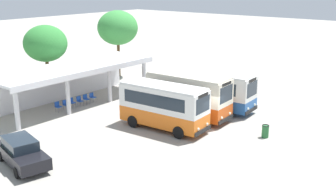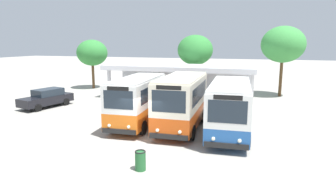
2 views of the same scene
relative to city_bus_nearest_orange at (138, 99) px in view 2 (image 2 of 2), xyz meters
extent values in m
plane|color=#A39E93|center=(1.63, -3.24, -1.82)|extent=(180.00, 180.00, 0.00)
cylinder|color=black|center=(1.19, -1.94, -1.37)|extent=(0.28, 0.91, 0.90)
cylinder|color=black|center=(-0.92, -2.08, -1.37)|extent=(0.28, 0.91, 0.90)
cylinder|color=black|center=(0.92, 2.10, -1.37)|extent=(0.28, 0.91, 0.90)
cylinder|color=black|center=(-1.19, 1.96, -1.37)|extent=(0.28, 0.91, 0.90)
cube|color=orange|center=(0.00, 0.01, -0.87)|extent=(2.64, 6.66, 1.12)
cube|color=silver|center=(0.00, 0.01, 0.52)|extent=(2.64, 6.66, 1.67)
cube|color=silver|center=(0.00, 0.01, 1.42)|extent=(2.56, 6.46, 0.12)
cube|color=black|center=(0.22, -3.28, -1.29)|extent=(2.10, 0.24, 0.28)
cube|color=#1E2833|center=(0.22, -3.23, 0.57)|extent=(1.81, 0.17, 1.08)
cube|color=black|center=(0.22, -3.23, 1.24)|extent=(1.33, 0.14, 0.24)
cube|color=#1E2833|center=(1.09, 0.19, 0.57)|extent=(0.39, 5.22, 0.92)
cube|color=#1E2833|center=(-1.10, 0.04, 0.57)|extent=(0.39, 5.22, 0.92)
sphere|color=#EAEACC|center=(0.83, -3.22, -0.98)|extent=(0.20, 0.20, 0.20)
sphere|color=#EAEACC|center=(-0.39, -3.31, -0.98)|extent=(0.20, 0.20, 0.20)
cylinder|color=black|center=(4.31, -1.95, -1.37)|extent=(0.26, 0.91, 0.90)
cylinder|color=black|center=(2.09, -2.06, -1.37)|extent=(0.26, 0.91, 0.90)
cylinder|color=black|center=(4.12, 2.15, -1.37)|extent=(0.26, 0.91, 0.90)
cylinder|color=black|center=(1.89, 2.04, -1.37)|extent=(0.26, 0.91, 0.90)
cube|color=#D14C14|center=(3.10, 0.04, -0.87)|extent=(2.63, 6.72, 1.12)
cube|color=beige|center=(3.10, 0.04, 0.62)|extent=(2.63, 6.72, 1.87)
cube|color=beige|center=(3.10, 0.04, 1.62)|extent=(2.55, 6.52, 0.12)
cube|color=black|center=(3.26, -3.29, -1.29)|extent=(2.21, 0.20, 0.28)
cube|color=#1E2833|center=(3.26, -3.25, 0.67)|extent=(1.91, 0.14, 1.21)
cube|color=black|center=(3.26, -3.25, 1.44)|extent=(1.40, 0.12, 0.24)
cube|color=#1E2833|center=(4.25, 0.20, 0.67)|extent=(0.29, 5.29, 1.03)
cube|color=#1E2833|center=(1.95, 0.09, 0.67)|extent=(0.29, 5.29, 1.03)
sphere|color=#EAEACC|center=(3.90, -3.25, -0.98)|extent=(0.20, 0.20, 0.20)
sphere|color=#EAEACC|center=(2.62, -3.31, -0.98)|extent=(0.20, 0.20, 0.20)
cylinder|color=black|center=(7.47, -2.24, -1.37)|extent=(0.28, 0.91, 0.90)
cylinder|color=black|center=(5.23, -2.39, -1.37)|extent=(0.28, 0.91, 0.90)
cylinder|color=black|center=(7.18, 2.33, -1.37)|extent=(0.28, 0.91, 0.90)
cylinder|color=black|center=(4.93, 2.18, -1.37)|extent=(0.28, 0.91, 0.90)
cube|color=#23569E|center=(6.20, -0.03, -0.96)|extent=(2.82, 7.52, 0.94)
cube|color=silver|center=(6.20, -0.03, 0.39)|extent=(2.82, 7.52, 1.78)
cube|color=silver|center=(6.20, -0.03, 1.34)|extent=(2.74, 7.30, 0.12)
cube|color=black|center=(6.45, -3.75, -1.29)|extent=(2.23, 0.24, 0.28)
cube|color=#1E2833|center=(6.44, -3.70, 0.44)|extent=(1.92, 0.17, 1.16)
cube|color=black|center=(6.44, -3.70, 1.16)|extent=(1.41, 0.14, 0.24)
cube|color=#1E2833|center=(7.36, 0.15, 0.44)|extent=(0.42, 5.90, 0.98)
cube|color=#1E2833|center=(5.04, -0.01, 0.44)|extent=(0.42, 5.90, 0.98)
sphere|color=#EAEACC|center=(7.09, -3.69, -0.98)|extent=(0.20, 0.20, 0.20)
sphere|color=#EAEACC|center=(5.80, -3.78, -0.98)|extent=(0.20, 0.20, 0.20)
cylinder|color=black|center=(-9.47, 1.01, -1.50)|extent=(0.32, 0.66, 0.64)
cylinder|color=black|center=(-11.09, 1.39, -1.50)|extent=(0.32, 0.66, 0.64)
cylinder|color=black|center=(-8.82, 3.79, -1.50)|extent=(0.32, 0.66, 0.64)
cylinder|color=black|center=(-10.43, 4.17, -1.50)|extent=(0.32, 0.66, 0.64)
cube|color=black|center=(-9.95, 2.59, -1.15)|extent=(2.77, 4.88, 0.70)
cube|color=#1E2833|center=(-9.90, 2.81, -0.50)|extent=(2.01, 2.67, 0.60)
cylinder|color=silver|center=(-6.77, 8.13, -0.22)|extent=(0.36, 0.36, 3.20)
cylinder|color=silver|center=(-2.19, 8.13, -0.22)|extent=(0.36, 0.36, 3.20)
cylinder|color=silver|center=(2.39, 8.13, -0.22)|extent=(0.36, 0.36, 3.20)
cylinder|color=silver|center=(6.98, 8.13, -0.22)|extent=(0.36, 0.36, 3.20)
cube|color=white|center=(0.10, 12.01, -0.22)|extent=(14.55, 0.20, 3.20)
cube|color=white|center=(0.10, 9.97, 1.48)|extent=(15.05, 4.78, 0.20)
cube|color=white|center=(0.10, 7.63, 1.24)|extent=(15.05, 0.10, 0.28)
cylinder|color=slate|center=(-2.21, 9.04, -1.60)|extent=(0.03, 0.03, 0.44)
cylinder|color=slate|center=(-2.56, 9.04, -1.60)|extent=(0.03, 0.03, 0.44)
cylinder|color=slate|center=(-2.21, 9.39, -1.60)|extent=(0.03, 0.03, 0.44)
cylinder|color=slate|center=(-2.56, 9.39, -1.60)|extent=(0.03, 0.03, 0.44)
cube|color=#1E4CB2|center=(-2.39, 9.21, -1.36)|extent=(0.44, 0.44, 0.04)
cube|color=#1E4CB2|center=(-2.39, 9.41, -1.16)|extent=(0.44, 0.04, 0.40)
cylinder|color=slate|center=(-1.48, 8.96, -1.60)|extent=(0.03, 0.03, 0.44)
cylinder|color=slate|center=(-1.83, 8.96, -1.60)|extent=(0.03, 0.03, 0.44)
cylinder|color=slate|center=(-1.48, 9.31, -1.60)|extent=(0.03, 0.03, 0.44)
cylinder|color=slate|center=(-1.83, 9.31, -1.60)|extent=(0.03, 0.03, 0.44)
cube|color=#1E4CB2|center=(-1.66, 9.13, -1.36)|extent=(0.44, 0.44, 0.04)
cube|color=#1E4CB2|center=(-1.66, 9.33, -1.16)|extent=(0.44, 0.04, 0.40)
cylinder|color=slate|center=(-0.75, 9.06, -1.60)|extent=(0.03, 0.03, 0.44)
cylinder|color=slate|center=(-1.10, 9.06, -1.60)|extent=(0.03, 0.03, 0.44)
cylinder|color=slate|center=(-0.75, 9.41, -1.60)|extent=(0.03, 0.03, 0.44)
cylinder|color=slate|center=(-1.10, 9.41, -1.60)|extent=(0.03, 0.03, 0.44)
cube|color=#1E4CB2|center=(-0.93, 9.24, -1.36)|extent=(0.44, 0.44, 0.04)
cube|color=#1E4CB2|center=(-0.93, 9.44, -1.16)|extent=(0.44, 0.04, 0.40)
cylinder|color=slate|center=(-0.02, 8.93, -1.60)|extent=(0.03, 0.03, 0.44)
cylinder|color=slate|center=(-0.37, 8.93, -1.60)|extent=(0.03, 0.03, 0.44)
cylinder|color=slate|center=(-0.02, 9.28, -1.60)|extent=(0.03, 0.03, 0.44)
cylinder|color=slate|center=(-0.37, 9.28, -1.60)|extent=(0.03, 0.03, 0.44)
cube|color=#1E4CB2|center=(-0.20, 9.11, -1.36)|extent=(0.44, 0.44, 0.04)
cube|color=#1E4CB2|center=(-0.20, 9.31, -1.16)|extent=(0.44, 0.04, 0.40)
cylinder|color=slate|center=(0.71, 8.95, -1.60)|extent=(0.03, 0.03, 0.44)
cylinder|color=slate|center=(0.35, 8.95, -1.60)|extent=(0.03, 0.03, 0.44)
cylinder|color=slate|center=(0.71, 9.30, -1.60)|extent=(0.03, 0.03, 0.44)
cylinder|color=slate|center=(0.35, 9.30, -1.60)|extent=(0.03, 0.03, 0.44)
cube|color=#1E4CB2|center=(0.53, 9.13, -1.36)|extent=(0.44, 0.44, 0.04)
cube|color=#1E4CB2|center=(0.53, 9.33, -1.16)|extent=(0.44, 0.04, 0.40)
cylinder|color=slate|center=(1.44, 8.94, -1.60)|extent=(0.03, 0.03, 0.44)
cylinder|color=slate|center=(1.08, 8.94, -1.60)|extent=(0.03, 0.03, 0.44)
cylinder|color=slate|center=(1.44, 9.30, -1.60)|extent=(0.03, 0.03, 0.44)
cylinder|color=slate|center=(1.08, 9.30, -1.60)|extent=(0.03, 0.03, 0.44)
cube|color=#1E4CB2|center=(1.26, 9.12, -1.36)|extent=(0.44, 0.44, 0.04)
cube|color=#1E4CB2|center=(1.26, 9.32, -1.16)|extent=(0.44, 0.04, 0.40)
cylinder|color=brown|center=(0.69, 14.75, -0.16)|extent=(0.32, 0.32, 3.30)
ellipsoid|color=#338438|center=(0.69, 14.75, 3.00)|extent=(4.03, 4.03, 3.43)
cylinder|color=brown|center=(10.00, 14.60, 0.08)|extent=(0.32, 0.32, 3.80)
ellipsoid|color=green|center=(10.00, 14.60, 3.65)|extent=(4.44, 4.44, 3.77)
cylinder|color=brown|center=(-11.91, 13.26, -0.30)|extent=(0.32, 0.32, 3.02)
ellipsoid|color=#338438|center=(-11.91, 13.26, 2.61)|extent=(3.73, 3.73, 3.17)
cylinder|color=#266633|center=(3.01, -6.60, -1.39)|extent=(0.48, 0.48, 0.85)
torus|color=black|center=(3.01, -6.60, -0.95)|extent=(0.49, 0.49, 0.06)
camera|label=1|loc=(-21.93, -17.82, 8.72)|focal=43.77mm
camera|label=2|loc=(7.85, -17.62, 3.79)|focal=30.54mm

